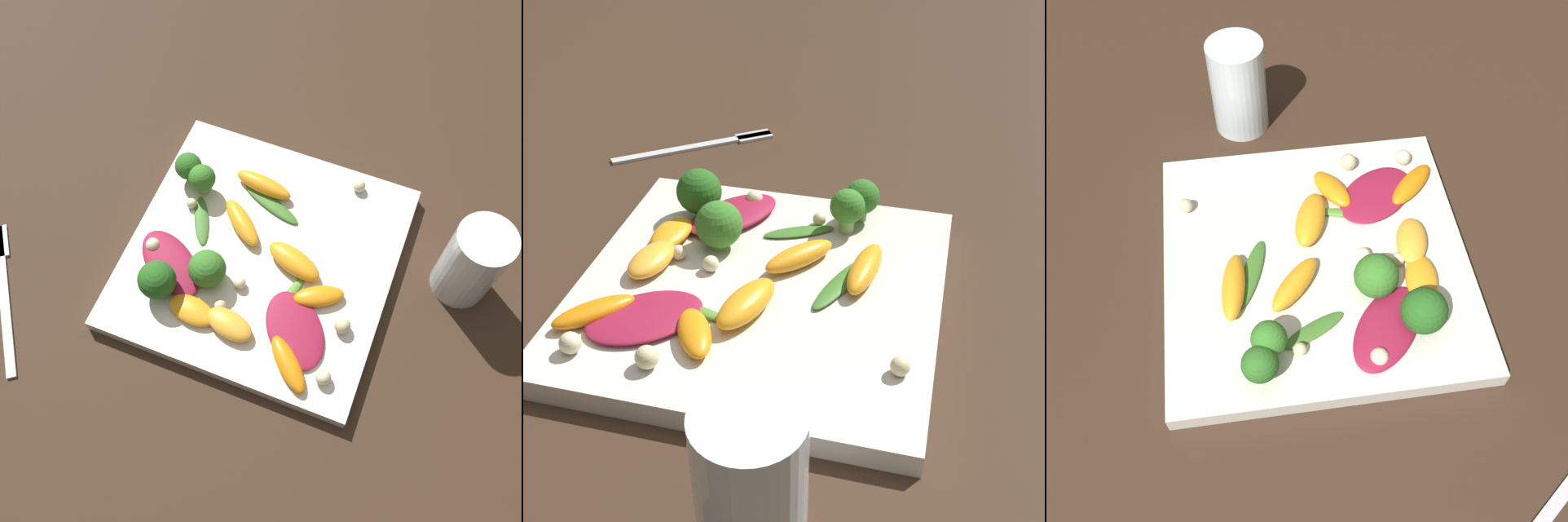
% 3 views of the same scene
% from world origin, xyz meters
% --- Properties ---
extents(ground_plane, '(2.40, 2.40, 0.00)m').
position_xyz_m(ground_plane, '(0.00, 0.00, 0.00)').
color(ground_plane, '#382619').
extents(plate, '(0.31, 0.31, 0.02)m').
position_xyz_m(plate, '(0.00, 0.00, 0.01)').
color(plate, silver).
rests_on(plate, ground_plane).
extents(drinking_glass, '(0.07, 0.07, 0.11)m').
position_xyz_m(drinking_glass, '(0.23, 0.06, 0.06)').
color(drinking_glass, silver).
rests_on(drinking_glass, ground_plane).
extents(radicchio_leaf_0, '(0.11, 0.11, 0.01)m').
position_xyz_m(radicchio_leaf_0, '(0.07, -0.08, 0.02)').
color(radicchio_leaf_0, maroon).
rests_on(radicchio_leaf_0, plate).
extents(radicchio_leaf_1, '(0.11, 0.10, 0.01)m').
position_xyz_m(radicchio_leaf_1, '(-0.09, -0.05, 0.03)').
color(radicchio_leaf_1, maroon).
rests_on(radicchio_leaf_1, plate).
extents(orange_segment_0, '(0.08, 0.03, 0.02)m').
position_xyz_m(orange_segment_0, '(-0.03, 0.09, 0.03)').
color(orange_segment_0, orange).
rests_on(orange_segment_0, plate).
extents(orange_segment_1, '(0.08, 0.05, 0.02)m').
position_xyz_m(orange_segment_1, '(0.04, 0.00, 0.03)').
color(orange_segment_1, orange).
rests_on(orange_segment_1, plate).
extents(orange_segment_2, '(0.07, 0.06, 0.02)m').
position_xyz_m(orange_segment_2, '(-0.04, 0.03, 0.03)').
color(orange_segment_2, orange).
rests_on(orange_segment_2, plate).
extents(orange_segment_3, '(0.07, 0.07, 0.01)m').
position_xyz_m(orange_segment_3, '(0.08, -0.12, 0.03)').
color(orange_segment_3, orange).
rests_on(orange_segment_3, plate).
extents(orange_segment_4, '(0.06, 0.04, 0.02)m').
position_xyz_m(orange_segment_4, '(-0.00, -0.10, 0.03)').
color(orange_segment_4, '#FCAD33').
rests_on(orange_segment_4, plate).
extents(orange_segment_5, '(0.06, 0.05, 0.02)m').
position_xyz_m(orange_segment_5, '(0.08, -0.03, 0.03)').
color(orange_segment_5, orange).
rests_on(orange_segment_5, plate).
extents(orange_segment_6, '(0.06, 0.04, 0.01)m').
position_xyz_m(orange_segment_6, '(-0.05, -0.10, 0.03)').
color(orange_segment_6, orange).
rests_on(orange_segment_6, plate).
extents(broccoli_floret_0, '(0.03, 0.03, 0.04)m').
position_xyz_m(broccoli_floret_0, '(-0.12, 0.07, 0.05)').
color(broccoli_floret_0, '#7A9E51').
rests_on(broccoli_floret_0, plate).
extents(broccoli_floret_1, '(0.03, 0.03, 0.04)m').
position_xyz_m(broccoli_floret_1, '(-0.10, 0.06, 0.05)').
color(broccoli_floret_1, '#84AD5B').
rests_on(broccoli_floret_1, plate).
extents(broccoli_floret_2, '(0.04, 0.04, 0.05)m').
position_xyz_m(broccoli_floret_2, '(-0.05, -0.05, 0.04)').
color(broccoli_floret_2, '#84AD5B').
rests_on(broccoli_floret_2, plate).
extents(broccoli_floret_3, '(0.04, 0.04, 0.05)m').
position_xyz_m(broccoli_floret_3, '(-0.09, -0.09, 0.05)').
color(broccoli_floret_3, '#7A9E51').
rests_on(broccoli_floret_3, plate).
extents(arugula_sprig_0, '(0.08, 0.05, 0.01)m').
position_xyz_m(arugula_sprig_0, '(-0.01, 0.07, 0.02)').
color(arugula_sprig_0, '#3D7528').
rests_on(arugula_sprig_0, plate).
extents(arugula_sprig_1, '(0.03, 0.07, 0.01)m').
position_xyz_m(arugula_sprig_1, '(0.05, -0.04, 0.02)').
color(arugula_sprig_1, '#518E33').
rests_on(arugula_sprig_1, plate).
extents(arugula_sprig_2, '(0.05, 0.07, 0.00)m').
position_xyz_m(arugula_sprig_2, '(-0.08, 0.01, 0.02)').
color(arugula_sprig_2, '#3D7528').
rests_on(arugula_sprig_2, plate).
extents(macadamia_nut_0, '(0.01, 0.01, 0.01)m').
position_xyz_m(macadamia_nut_0, '(-0.01, -0.05, 0.03)').
color(macadamia_nut_0, beige).
rests_on(macadamia_nut_0, plate).
extents(macadamia_nut_1, '(0.02, 0.02, 0.02)m').
position_xyz_m(macadamia_nut_1, '(-0.12, -0.04, 0.03)').
color(macadamia_nut_1, beige).
rests_on(macadamia_nut_1, plate).
extents(macadamia_nut_2, '(0.01, 0.01, 0.01)m').
position_xyz_m(macadamia_nut_2, '(-0.02, -0.08, 0.03)').
color(macadamia_nut_2, beige).
rests_on(macadamia_nut_2, plate).
extents(macadamia_nut_3, '(0.02, 0.02, 0.02)m').
position_xyz_m(macadamia_nut_3, '(0.12, -0.05, 0.03)').
color(macadamia_nut_3, beige).
rests_on(macadamia_nut_3, plate).
extents(macadamia_nut_4, '(0.02, 0.02, 0.02)m').
position_xyz_m(macadamia_nut_4, '(0.08, 0.13, 0.03)').
color(macadamia_nut_4, beige).
rests_on(macadamia_nut_4, plate).
extents(macadamia_nut_5, '(0.01, 0.01, 0.01)m').
position_xyz_m(macadamia_nut_5, '(-0.10, 0.03, 0.03)').
color(macadamia_nut_5, beige).
rests_on(macadamia_nut_5, plate).
extents(macadamia_nut_6, '(0.02, 0.02, 0.02)m').
position_xyz_m(macadamia_nut_6, '(0.12, -0.12, 0.03)').
color(macadamia_nut_6, beige).
rests_on(macadamia_nut_6, plate).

